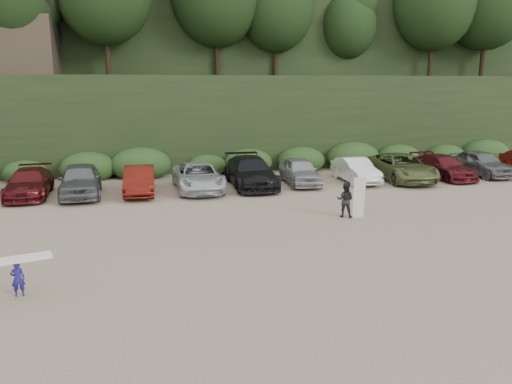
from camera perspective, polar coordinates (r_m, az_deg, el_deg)
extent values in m
plane|color=tan|center=(16.86, -3.93, -6.75)|extent=(120.00, 120.00, 0.00)
cube|color=black|center=(37.91, -9.37, 8.35)|extent=(80.00, 14.00, 6.00)
cube|color=black|center=(55.86, -10.84, 14.64)|extent=(90.00, 30.00, 16.00)
ellipsoid|color=black|center=(38.23, -9.81, 20.40)|extent=(66.00, 12.00, 10.00)
cube|color=#2B491E|center=(30.70, -9.29, 2.95)|extent=(46.20, 2.00, 1.20)
imported|color=#541316|center=(27.07, -24.49, 0.94)|extent=(2.06, 4.77, 1.37)
imported|color=slate|center=(26.22, -19.43, 1.30)|extent=(2.16, 4.85, 1.62)
imported|color=maroon|center=(25.92, -13.19, 1.30)|extent=(1.59, 4.27, 1.39)
imported|color=silver|center=(26.26, -6.62, 1.72)|extent=(2.49, 5.18, 1.42)
imported|color=black|center=(27.06, -0.62, 2.30)|extent=(2.25, 5.53, 1.60)
imported|color=#A6A7AB|center=(27.84, 5.03, 2.39)|extent=(1.96, 4.38, 1.46)
imported|color=white|center=(28.88, 11.30, 2.47)|extent=(1.46, 4.17, 1.37)
imported|color=#616B3E|center=(30.03, 16.24, 2.73)|extent=(2.64, 5.53, 1.52)
imported|color=#5A141B|center=(31.52, 20.64, 2.71)|extent=(2.29, 4.81, 1.35)
imported|color=slate|center=(33.31, 24.30, 3.04)|extent=(2.09, 4.62, 1.54)
imported|color=navy|center=(14.68, -25.57, -8.94)|extent=(0.38, 0.28, 0.95)
cube|color=white|center=(14.51, -25.77, -6.97)|extent=(1.81, 0.95, 0.07)
imported|color=black|center=(21.18, 10.16, -0.90)|extent=(0.90, 0.84, 1.46)
cube|color=silver|center=(21.08, 11.67, -0.66)|extent=(0.52, 0.34, 1.72)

